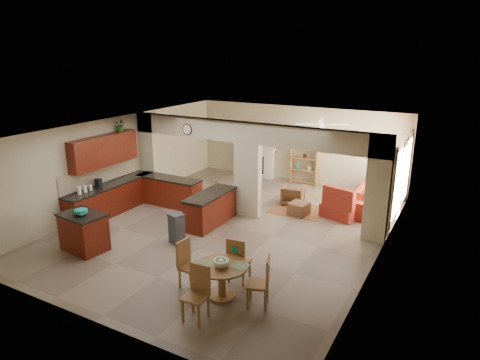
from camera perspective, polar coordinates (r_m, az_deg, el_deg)
The scene contains 39 objects.
floor at distance 12.08m, azimuth -1.23°, elevation -6.20°, with size 10.00×10.00×0.00m, color #776753.
ceiling at distance 11.27m, azimuth -1.32°, elevation 6.99°, with size 10.00×10.00×0.00m, color white.
wall_back at distance 15.99m, azimuth 7.74°, elevation 4.73°, with size 8.00×8.00×0.00m, color tan.
wall_front at distance 7.97m, azimuth -19.77°, elevation -9.03°, with size 8.00×8.00×0.00m, color tan.
wall_left at distance 13.97m, azimuth -15.65°, elevation 2.45°, with size 10.00×10.00×0.00m, color tan.
wall_right at distance 10.30m, azimuth 18.42°, elevation -2.95°, with size 10.00×10.00×0.00m, color tan.
partition_left_pier at distance 14.48m, azimuth -12.06°, elevation 3.21°, with size 0.60×0.25×2.80m, color tan.
partition_center_pier at distance 12.52m, azimuth 1.02°, elevation 0.02°, with size 0.80×0.25×2.20m, color tan.
partition_right_pier at distance 11.28m, azimuth 17.90°, elevation -1.17°, with size 0.60×0.25×2.80m, color tan.
partition_header at distance 12.19m, azimuth 1.06°, elevation 6.32°, with size 8.00×0.25×0.60m, color tan.
kitchen_counter at distance 13.56m, azimuth -13.81°, elevation -1.97°, with size 2.52×3.29×1.48m.
upper_cabinets at distance 13.18m, azimuth -17.67°, elevation 3.75°, with size 0.35×2.40×0.90m, color #3C0C06.
peninsula at distance 12.11m, azimuth -3.97°, elevation -3.85°, with size 0.70×1.85×0.91m.
wall_clock at distance 13.11m, azimuth -7.07°, elevation 6.73°, with size 0.34×0.34×0.03m, color #502B1A.
rug at distance 13.37m, azimuth 7.78°, elevation -3.99°, with size 1.60×1.30×0.01m, color brown.
fireplace at distance 16.64m, azimuth 2.29°, elevation 2.58°, with size 1.60×0.35×1.20m.
shelving_unit at distance 15.82m, azimuth 8.62°, elevation 2.70°, with size 1.00×0.32×1.80m, color olive.
window_a at distance 12.53m, azimuth 20.22°, elevation -0.58°, with size 0.02×0.90×1.90m, color white.
window_b at distance 14.16m, azimuth 21.33°, elevation 1.26°, with size 0.02×0.90×1.90m, color white.
glazed_door at distance 13.38m, azimuth 20.74°, elevation -0.22°, with size 0.02×0.70×2.10m, color white.
drape_a_left at distance 11.97m, azimuth 19.56°, elevation -1.32°, with size 0.10×0.28×2.30m, color #3E1919.
drape_a_right at distance 13.11m, azimuth 20.47°, elevation 0.15°, with size 0.10×0.28×2.30m, color #3E1919.
drape_b_left at distance 13.59m, azimuth 20.80°, elevation 0.68°, with size 0.10×0.28×2.30m, color #3E1919.
drape_b_right at distance 14.74m, azimuth 21.51°, elevation 1.83°, with size 0.10×0.28×2.30m, color #3E1919.
ceiling_fan at distance 13.43m, azimuth 10.82°, elevation 7.28°, with size 1.00×1.00×0.10m, color white.
kitchen_island at distance 11.23m, azimuth -20.09°, elevation -6.51°, with size 1.18×0.90×0.95m.
teal_bowl at distance 10.96m, azimuth -20.43°, elevation -4.07°, with size 0.31×0.31×0.14m, color teal.
trash_can at distance 11.07m, azimuth -8.44°, elevation -6.57°, with size 0.34×0.29×0.73m, color #2D2E30.
dining_table at distance 8.66m, azimuth -2.44°, elevation -12.63°, with size 1.05×1.05×0.71m.
fruit_bowl at distance 8.46m, azimuth -2.56°, elevation -10.97°, with size 0.31×0.31×0.17m, color #92BC28.
sofa at distance 13.89m, azimuth 17.89°, elevation -2.12°, with size 1.08×2.77×0.81m, color maroon.
chaise at distance 13.01m, azimuth 13.26°, elevation -3.99°, with size 0.99×0.81×0.40m, color maroon.
armchair at distance 13.75m, azimuth 7.08°, elevation -1.99°, with size 0.67×0.69×0.63m, color maroon.
ottoman at distance 12.95m, azimuth 7.87°, elevation -3.82°, with size 0.53×0.53×0.38m, color maroon.
plant at distance 13.57m, azimuth -15.66°, elevation 7.08°, with size 0.35×0.31×0.39m, color #185216.
chair_north at distance 9.13m, azimuth -0.32°, elevation -10.43°, with size 0.45×0.45×1.02m.
chair_east at distance 8.38m, azimuth 2.99°, elevation -13.14°, with size 0.54×0.54×1.02m.
chair_south at distance 8.10m, azimuth -5.69°, elevation -14.38°, with size 0.44×0.44×1.02m.
chair_west at distance 9.07m, azimuth -7.00°, elevation -10.77°, with size 0.45×0.45×1.02m.
Camera 1 is at (5.56, -9.61, 4.77)m, focal length 32.00 mm.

